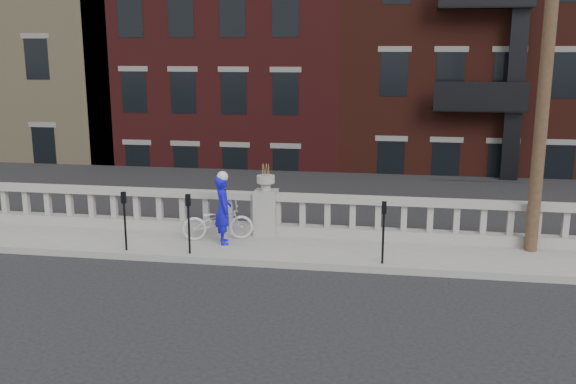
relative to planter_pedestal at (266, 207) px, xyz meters
name	(u,v)px	position (x,y,z in m)	size (l,w,h in m)	color
ground	(226,300)	(0.00, -3.95, -0.83)	(120.00, 120.00, 0.00)	black
sidewalk	(258,248)	(0.00, -0.95, -0.76)	(32.00, 2.20, 0.15)	gray
balustrade	(266,215)	(0.00, 0.00, -0.19)	(28.00, 0.34, 1.03)	gray
planter_pedestal	(266,207)	(0.00, 0.00, 0.00)	(0.55, 0.55, 1.76)	gray
lower_level	(346,87)	(0.56, 19.09, 1.80)	(80.00, 44.00, 20.80)	#605E59
utility_pole	(550,19)	(6.20, -0.35, 4.41)	(1.60, 0.28, 10.00)	#422D1E
parking_meter_b	(124,214)	(-2.89, -1.80, 0.17)	(0.10, 0.09, 1.36)	black
parking_meter_c	(189,217)	(-1.39, -1.80, 0.17)	(0.10, 0.09, 1.36)	black
parking_meter_d	(384,225)	(2.89, -1.80, 0.17)	(0.10, 0.09, 1.36)	black
bicycle	(218,222)	(-1.05, -0.65, -0.24)	(0.59, 1.69, 0.89)	silver
cyclist	(223,210)	(-0.84, -0.92, 0.13)	(0.59, 0.39, 1.62)	#130ED2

